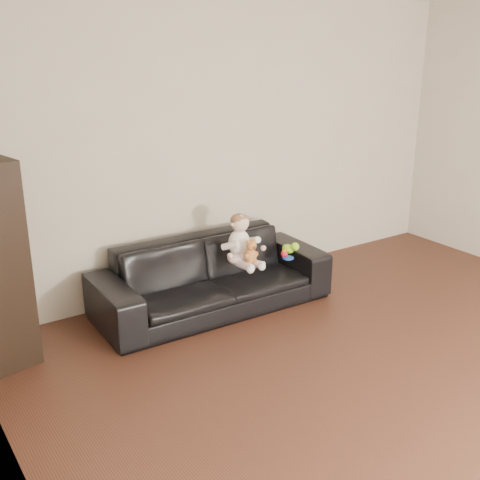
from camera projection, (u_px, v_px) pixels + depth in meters
floor at (470, 415)px, 3.79m from camera, size 5.50×5.50×0.00m
wall_back at (234, 146)px, 5.54m from camera, size 5.00×0.00×5.00m
wall_left at (57, 335)px, 2.06m from camera, size 0.00×5.50×5.50m
sofa at (212, 276)px, 5.18m from camera, size 2.05×0.83×0.59m
baby at (241, 243)px, 5.12m from camera, size 0.33×0.40×0.45m
teddy_bear at (251, 252)px, 5.03m from camera, size 0.13×0.13×0.21m
toy_green at (288, 249)px, 5.43m from camera, size 0.13×0.15×0.09m
toy_rattle at (284, 254)px, 5.34m from camera, size 0.07×0.07×0.06m
toy_blue_disc at (288, 258)px, 5.32m from camera, size 0.12×0.12×0.01m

